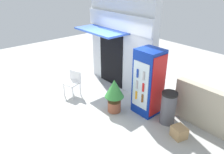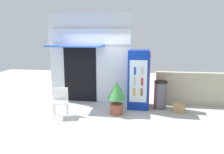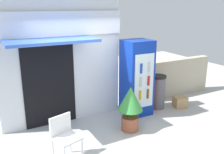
{
  "view_description": "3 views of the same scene",
  "coord_description": "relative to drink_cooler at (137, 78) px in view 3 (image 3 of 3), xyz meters",
  "views": [
    {
      "loc": [
        4.89,
        -3.38,
        3.74
      ],
      "look_at": [
        0.59,
        0.28,
        1.11
      ],
      "focal_mm": 35.11,
      "sensor_mm": 36.0,
      "label": 1
    },
    {
      "loc": [
        1.49,
        -6.11,
        2.45
      ],
      "look_at": [
        0.5,
        0.5,
        1.14
      ],
      "focal_mm": 34.76,
      "sensor_mm": 36.0,
      "label": 2
    },
    {
      "loc": [
        -2.15,
        -4.09,
        2.78
      ],
      "look_at": [
        0.26,
        0.4,
        1.3
      ],
      "focal_mm": 39.91,
      "sensor_mm": 36.0,
      "label": 3
    }
  ],
  "objects": [
    {
      "name": "ground",
      "position": [
        -1.33,
        -1.01,
        -0.98
      ],
      "size": [
        16.0,
        16.0,
        0.0
      ],
      "primitive_type": "plane",
      "color": "#B2B2AD"
    },
    {
      "name": "storefront_building",
      "position": [
        -1.81,
        0.56,
        0.66
      ],
      "size": [
        2.97,
        1.18,
        3.19
      ],
      "color": "silver",
      "rests_on": "ground"
    },
    {
      "name": "drink_cooler",
      "position": [
        0.0,
        0.0,
        0.0
      ],
      "size": [
        0.71,
        0.7,
        1.95
      ],
      "color": "#0C2D9E",
      "rests_on": "ground"
    },
    {
      "name": "plastic_chair",
      "position": [
        -2.31,
        -1.1,
        -0.47
      ],
      "size": [
        0.55,
        0.54,
        0.85
      ],
      "color": "white",
      "rests_on": "ground"
    },
    {
      "name": "potted_plant_near_shop",
      "position": [
        -0.65,
        -0.71,
        -0.34
      ],
      "size": [
        0.57,
        0.57,
        1.04
      ],
      "color": "#995138",
      "rests_on": "ground"
    },
    {
      "name": "trash_bin",
      "position": [
        0.73,
        0.03,
        -0.51
      ],
      "size": [
        0.43,
        0.43,
        0.94
      ],
      "color": "#595960",
      "rests_on": "ground"
    },
    {
      "name": "stone_boundary_wall",
      "position": [
        1.88,
        0.61,
        -0.4
      ],
      "size": [
        2.57,
        0.24,
        1.16
      ],
      "primitive_type": "cube",
      "color": "#B7AD93",
      "rests_on": "ground"
    },
    {
      "name": "cardboard_box",
      "position": [
        1.31,
        -0.25,
        -0.83
      ],
      "size": [
        0.41,
        0.4,
        0.3
      ],
      "primitive_type": "cube",
      "rotation": [
        0.0,
        0.0,
        -0.28
      ],
      "color": "tan",
      "rests_on": "ground"
    }
  ]
}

